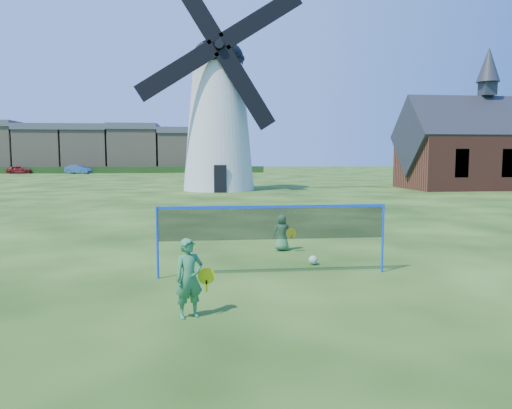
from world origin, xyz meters
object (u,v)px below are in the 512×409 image
at_px(badminton_net, 273,224).
at_px(car_right, 78,169).
at_px(windmill, 218,115).
at_px(chapel, 485,149).
at_px(player_boy, 282,232).
at_px(car_left, 19,170).
at_px(player_girl, 189,278).
at_px(play_ball, 313,260).

bearing_deg(badminton_net, car_right, 107.08).
bearing_deg(windmill, chapel, -1.59).
distance_m(chapel, player_boy, 31.29).
distance_m(chapel, car_left, 63.32).
xyz_separation_m(badminton_net, player_girl, (-1.77, -2.60, -0.49)).
xyz_separation_m(badminton_net, car_left, (-28.60, 65.18, -0.55)).
height_order(badminton_net, car_right, badminton_net).
relative_size(player_girl, play_ball, 5.90).
height_order(player_girl, play_ball, player_girl).
height_order(windmill, play_ball, windmill).
bearing_deg(player_boy, player_girl, 66.76).
relative_size(badminton_net, car_right, 1.27).
height_order(windmill, chapel, windmill).
distance_m(play_ball, car_right, 66.17).
bearing_deg(player_boy, windmill, -86.61).
xyz_separation_m(chapel, car_left, (-49.80, 39.02, -2.56)).
xyz_separation_m(badminton_net, play_ball, (1.12, 0.90, -1.03)).
bearing_deg(car_left, windmill, -161.79).
distance_m(badminton_net, player_girl, 3.18).
xyz_separation_m(windmill, play_ball, (1.28, -25.85, -5.60)).
bearing_deg(windmill, player_girl, -93.15).
bearing_deg(player_boy, car_right, -70.21).
distance_m(player_boy, car_left, 68.99).
height_order(player_boy, play_ball, player_boy).
bearing_deg(badminton_net, car_left, 113.69).
relative_size(windmill, play_ball, 74.86).
bearing_deg(chapel, badminton_net, -129.03).
bearing_deg(player_girl, car_right, 82.38).
bearing_deg(badminton_net, player_boy, 76.13).
xyz_separation_m(play_ball, car_left, (-29.72, 64.28, 0.48)).
bearing_deg(player_girl, chapel, 28.73).
bearing_deg(player_boy, car_left, -63.47).
bearing_deg(car_right, windmill, -131.74).
relative_size(badminton_net, play_ball, 22.95).
distance_m(badminton_net, play_ball, 1.77).
xyz_separation_m(windmill, badminton_net, (0.16, -26.75, -4.57)).
xyz_separation_m(windmill, player_girl, (-1.61, -29.36, -5.06)).
xyz_separation_m(player_girl, car_left, (-26.83, 67.78, -0.06)).
xyz_separation_m(badminton_net, car_right, (-19.59, 63.74, -0.48)).
bearing_deg(badminton_net, play_ball, 38.78).
distance_m(badminton_net, car_right, 66.68).
xyz_separation_m(car_left, car_right, (9.01, -1.44, 0.07)).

